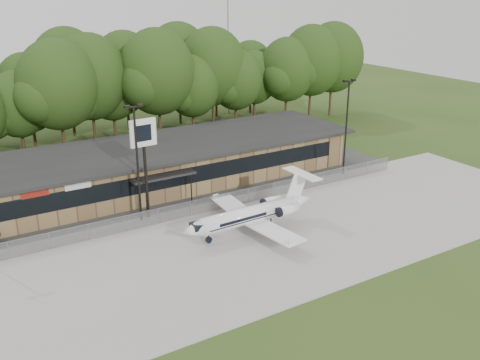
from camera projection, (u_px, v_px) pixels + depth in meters
ground at (304, 293)px, 35.61m from camera, size 160.00×160.00×0.00m
apron at (242, 245)px, 42.01m from camera, size 64.00×18.00×0.08m
parking_lot at (179, 198)px, 51.24m from camera, size 50.00×9.00×0.06m
terminal at (160, 164)px, 54.05m from camera, size 41.00×11.65×4.30m
fence at (200, 207)px, 47.37m from camera, size 46.00×0.04×1.52m
treeline at (100, 84)px, 66.69m from camera, size 72.00×12.00×15.00m
radio_mast at (228, 32)px, 80.47m from camera, size 0.20×0.20×25.00m
light_pole_mid at (137, 155)px, 44.34m from camera, size 1.55×0.30×10.23m
light_pole_right at (347, 120)px, 55.53m from camera, size 1.55×0.30×10.23m
business_jet at (253, 215)px, 43.85m from camera, size 12.68×11.28×4.28m
pole_sign at (144, 143)px, 44.66m from camera, size 2.34×0.43×8.89m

